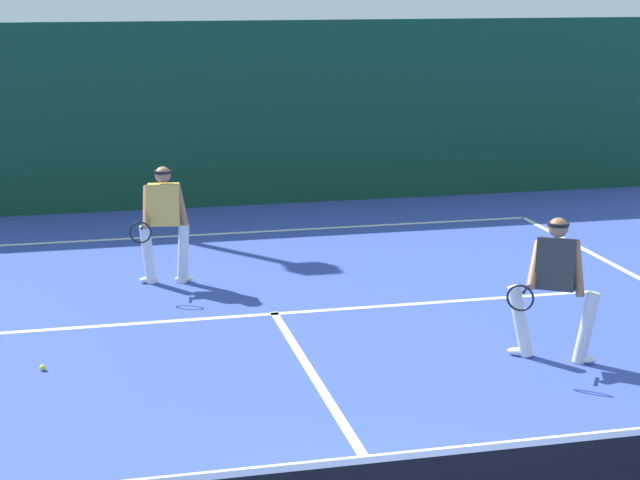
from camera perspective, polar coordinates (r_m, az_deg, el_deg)
court_line_baseline_far at (r=17.72m, az=-5.12°, el=0.35°), size 10.64×0.10×0.01m
court_line_service at (r=13.47m, az=-2.44°, el=-3.96°), size 8.67×0.10×0.01m
court_line_centre at (r=10.61m, az=0.74°, el=-8.98°), size 0.10×6.40×0.01m
player_near at (r=11.90m, az=12.43°, el=-2.24°), size 1.14×0.82×1.62m
player_far at (r=14.75m, az=-8.34°, el=1.09°), size 0.88×0.85×1.64m
tennis_ball at (r=11.95m, az=-14.61°, el=-6.62°), size 0.07×0.07×0.07m
back_fence_windscreen at (r=19.60m, az=-6.16°, el=6.64°), size 18.53×0.12×3.38m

